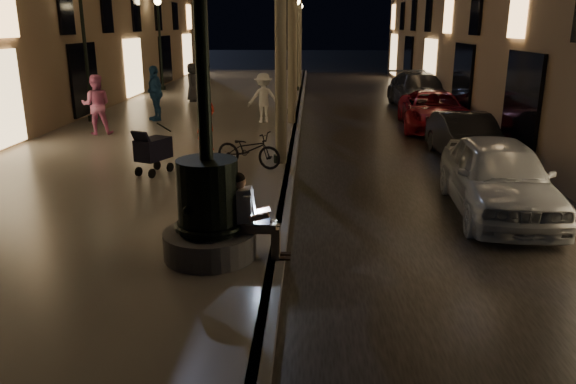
{
  "coord_description": "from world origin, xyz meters",
  "views": [
    {
      "loc": [
        0.5,
        -5.81,
        3.58
      ],
      "look_at": [
        0.13,
        3.0,
        0.92
      ],
      "focal_mm": 35.0,
      "sensor_mm": 36.0,
      "label": 1
    }
  ],
  "objects_px": {
    "lamp_curb_d": "(300,29)",
    "lamp_left_b": "(84,34)",
    "car_second": "(466,138)",
    "pedestrian_white": "(263,98)",
    "pedestrian_blue": "(155,93)",
    "car_rear": "(419,91)",
    "bicycle": "(249,149)",
    "fountain_lamppost": "(208,192)",
    "pedestrian_red": "(206,117)",
    "stroller": "(153,149)",
    "seated_man_laptop": "(250,213)",
    "pedestrian_dark": "(192,82)",
    "car_third": "(434,111)",
    "lamp_left_c": "(159,30)",
    "lamp_curb_b": "(291,33)",
    "lamp_curb_c": "(297,30)",
    "lamp_curb_a": "(279,39)",
    "car_front": "(498,177)",
    "pedestrian_pink": "(96,105)"
  },
  "relations": [
    {
      "from": "lamp_curb_d",
      "to": "lamp_left_b",
      "type": "bearing_deg",
      "value": -111.53
    },
    {
      "from": "car_second",
      "to": "pedestrian_white",
      "type": "bearing_deg",
      "value": 138.6
    },
    {
      "from": "pedestrian_blue",
      "to": "car_rear",
      "type": "bearing_deg",
      "value": 77.53
    },
    {
      "from": "bicycle",
      "to": "fountain_lamppost",
      "type": "bearing_deg",
      "value": -159.99
    },
    {
      "from": "pedestrian_red",
      "to": "stroller",
      "type": "bearing_deg",
      "value": -171.41
    },
    {
      "from": "seated_man_laptop",
      "to": "car_second",
      "type": "height_order",
      "value": "seated_man_laptop"
    },
    {
      "from": "pedestrian_dark",
      "to": "car_third",
      "type": "bearing_deg",
      "value": -112.05
    },
    {
      "from": "stroller",
      "to": "car_second",
      "type": "relative_size",
      "value": 0.31
    },
    {
      "from": "fountain_lamppost",
      "to": "lamp_left_b",
      "type": "distance_m",
      "value": 13.75
    },
    {
      "from": "lamp_left_b",
      "to": "lamp_left_c",
      "type": "distance_m",
      "value": 10.0
    },
    {
      "from": "fountain_lamppost",
      "to": "lamp_curb_d",
      "type": "distance_m",
      "value": 30.08
    },
    {
      "from": "fountain_lamppost",
      "to": "lamp_left_c",
      "type": "distance_m",
      "value": 23.0
    },
    {
      "from": "lamp_curb_b",
      "to": "lamp_curb_c",
      "type": "relative_size",
      "value": 1.0
    },
    {
      "from": "lamp_curb_c",
      "to": "lamp_left_c",
      "type": "bearing_deg",
      "value": 180.0
    },
    {
      "from": "lamp_left_b",
      "to": "pedestrian_blue",
      "type": "distance_m",
      "value": 3.08
    },
    {
      "from": "lamp_curb_c",
      "to": "lamp_curb_d",
      "type": "bearing_deg",
      "value": 90.0
    },
    {
      "from": "fountain_lamppost",
      "to": "lamp_curb_b",
      "type": "height_order",
      "value": "fountain_lamppost"
    },
    {
      "from": "car_rear",
      "to": "stroller",
      "type": "bearing_deg",
      "value": -127.18
    },
    {
      "from": "stroller",
      "to": "pedestrian_dark",
      "type": "height_order",
      "value": "pedestrian_dark"
    },
    {
      "from": "pedestrian_white",
      "to": "lamp_curb_b",
      "type": "bearing_deg",
      "value": -129.64
    },
    {
      "from": "lamp_left_c",
      "to": "stroller",
      "type": "bearing_deg",
      "value": -76.17
    },
    {
      "from": "lamp_curb_a",
      "to": "lamp_left_b",
      "type": "xyz_separation_m",
      "value": [
        -7.1,
        6.0,
        0.0
      ]
    },
    {
      "from": "lamp_curb_b",
      "to": "car_third",
      "type": "height_order",
      "value": "lamp_curb_b"
    },
    {
      "from": "pedestrian_dark",
      "to": "lamp_curb_c",
      "type": "bearing_deg",
      "value": -37.49
    },
    {
      "from": "bicycle",
      "to": "lamp_left_b",
      "type": "bearing_deg",
      "value": 64.34
    },
    {
      "from": "seated_man_laptop",
      "to": "bicycle",
      "type": "distance_m",
      "value": 5.53
    },
    {
      "from": "lamp_curb_d",
      "to": "fountain_lamppost",
      "type": "bearing_deg",
      "value": -91.34
    },
    {
      "from": "pedestrian_blue",
      "to": "fountain_lamppost",
      "type": "bearing_deg",
      "value": -18.97
    },
    {
      "from": "pedestrian_dark",
      "to": "lamp_curb_a",
      "type": "bearing_deg",
      "value": -150.64
    },
    {
      "from": "stroller",
      "to": "pedestrian_white",
      "type": "height_order",
      "value": "pedestrian_white"
    },
    {
      "from": "fountain_lamppost",
      "to": "car_second",
      "type": "height_order",
      "value": "fountain_lamppost"
    },
    {
      "from": "car_front",
      "to": "lamp_left_b",
      "type": "bearing_deg",
      "value": 144.85
    },
    {
      "from": "lamp_curb_d",
      "to": "lamp_left_c",
      "type": "distance_m",
      "value": 10.7
    },
    {
      "from": "fountain_lamppost",
      "to": "lamp_curb_b",
      "type": "bearing_deg",
      "value": 87.14
    },
    {
      "from": "fountain_lamppost",
      "to": "pedestrian_blue",
      "type": "bearing_deg",
      "value": 108.57
    },
    {
      "from": "car_third",
      "to": "pedestrian_dark",
      "type": "relative_size",
      "value": 2.79
    },
    {
      "from": "car_front",
      "to": "bicycle",
      "type": "xyz_separation_m",
      "value": [
        -5.14,
        2.68,
        -0.1
      ]
    },
    {
      "from": "lamp_left_b",
      "to": "pedestrian_blue",
      "type": "height_order",
      "value": "lamp_left_b"
    },
    {
      "from": "fountain_lamppost",
      "to": "pedestrian_pink",
      "type": "distance_m",
      "value": 10.91
    },
    {
      "from": "lamp_curb_b",
      "to": "car_third",
      "type": "bearing_deg",
      "value": -21.79
    },
    {
      "from": "lamp_curb_d",
      "to": "car_front",
      "type": "distance_m",
      "value": 27.66
    },
    {
      "from": "stroller",
      "to": "car_front",
      "type": "distance_m",
      "value": 7.54
    },
    {
      "from": "lamp_curb_a",
      "to": "pedestrian_red",
      "type": "xyz_separation_m",
      "value": [
        -2.08,
        1.3,
        -2.11
      ]
    },
    {
      "from": "fountain_lamppost",
      "to": "stroller",
      "type": "xyz_separation_m",
      "value": [
        -2.15,
        4.74,
        -0.42
      ]
    },
    {
      "from": "car_second",
      "to": "stroller",
      "type": "bearing_deg",
      "value": -164.47
    },
    {
      "from": "lamp_curb_d",
      "to": "lamp_left_b",
      "type": "height_order",
      "value": "same"
    },
    {
      "from": "seated_man_laptop",
      "to": "lamp_left_b",
      "type": "bearing_deg",
      "value": 120.3
    },
    {
      "from": "car_front",
      "to": "pedestrian_white",
      "type": "xyz_separation_m",
      "value": [
        -5.33,
        9.22,
        0.32
      ]
    },
    {
      "from": "lamp_curb_d",
      "to": "car_rear",
      "type": "distance_m",
      "value": 14.21
    },
    {
      "from": "car_rear",
      "to": "pedestrian_pink",
      "type": "height_order",
      "value": "pedestrian_pink"
    }
  ]
}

